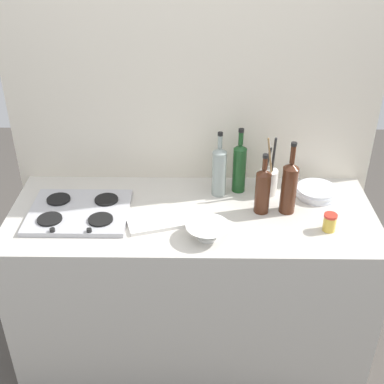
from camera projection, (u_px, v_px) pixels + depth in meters
name	position (u px, v px, depth m)	size (l,w,h in m)	color
ground_plane	(192.00, 341.00, 2.95)	(6.00, 6.00, 0.00)	#47423D
counter_block	(192.00, 283.00, 2.71)	(1.80, 0.70, 0.90)	beige
backsplash_panel	(193.00, 117.00, 2.62)	(1.90, 0.06, 2.49)	beige
stovetop_hob	(79.00, 212.00, 2.46)	(0.48, 0.39, 0.04)	#B2B2B7
plate_stack	(316.00, 192.00, 2.60)	(0.21, 0.21, 0.05)	white
wine_bottle_leftmost	(219.00, 170.00, 2.56)	(0.07, 0.07, 0.35)	gray
wine_bottle_mid_left	(289.00, 186.00, 2.42)	(0.08, 0.08, 0.37)	#472314
wine_bottle_mid_right	(239.00, 167.00, 2.59)	(0.07, 0.07, 0.35)	#19471E
wine_bottle_rightmost	(263.00, 190.00, 2.43)	(0.07, 0.07, 0.31)	#472314
mixing_bowl	(208.00, 231.00, 2.28)	(0.20, 0.20, 0.07)	white
utensil_crock	(269.00, 180.00, 2.59)	(0.09, 0.09, 0.33)	silver
condiment_jar_front	(330.00, 222.00, 2.33)	(0.06, 0.06, 0.09)	gold
cutting_board	(158.00, 220.00, 2.41)	(0.30, 0.17, 0.02)	silver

